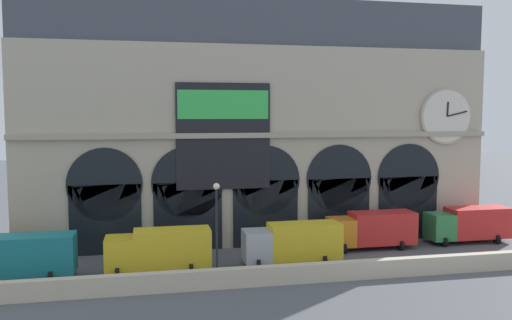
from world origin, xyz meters
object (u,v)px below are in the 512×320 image
box_truck_west (20,256)px  box_truck_center (293,242)px  box_truck_mideast (372,229)px  box_truck_east (469,223)px  box_truck_midwest (160,249)px  street_lamp_quayside (217,220)px

box_truck_west → box_truck_center: 19.52m
box_truck_mideast → box_truck_east: size_ratio=1.00×
box_truck_west → box_truck_midwest: size_ratio=1.00×
box_truck_west → box_truck_east: size_ratio=1.00×
box_truck_center → street_lamp_quayside: street_lamp_quayside is taller
box_truck_center → box_truck_east: same height
box_truck_mideast → street_lamp_quayside: (-14.21, -6.70, 2.71)m
box_truck_midwest → box_truck_east: (27.24, 3.46, 0.00)m
box_truck_west → box_truck_midwest: (9.49, -0.08, 0.00)m
box_truck_west → box_truck_east: (36.73, 3.38, 0.00)m
box_truck_west → box_truck_east: 36.88m
box_truck_midwest → box_truck_mideast: 18.18m
box_truck_midwest → street_lamp_quayside: (3.70, -3.53, 2.71)m
box_truck_center → box_truck_mideast: bearing=21.4°
box_truck_midwest → street_lamp_quayside: 5.79m
box_truck_west → box_truck_mideast: size_ratio=1.00×
box_truck_center → box_truck_east: 17.54m
box_truck_mideast → box_truck_east: bearing=1.8°
box_truck_west → box_truck_midwest: same height
box_truck_center → box_truck_mideast: (7.88, 3.09, 0.00)m
street_lamp_quayside → box_truck_center: bearing=29.7°
box_truck_mideast → box_truck_center: bearing=-158.6°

